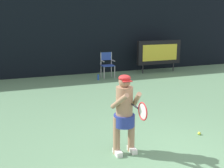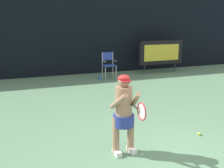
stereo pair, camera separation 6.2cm
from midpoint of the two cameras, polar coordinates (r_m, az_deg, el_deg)
The scene contains 7 objects.
backdrop_screen at distance 12.36m, azimuth -9.07°, elevation 10.20°, with size 18.00×0.12×3.66m.
scoreboard at distance 13.05m, azimuth 10.25°, elevation 6.50°, with size 2.20×0.21×1.50m.
umpire_chair at distance 11.72m, azimuth -0.56°, elevation 4.33°, with size 0.52×0.44×1.08m.
water_bottle at distance 11.33m, azimuth -2.48°, elevation 1.45°, with size 0.07×0.07×0.27m.
tennis_player at distance 5.03m, azimuth 2.85°, elevation -5.69°, with size 0.53×0.60×1.50m.
tennis_racket at distance 4.57m, azimuth 6.47°, elevation -5.63°, with size 0.03×0.60×0.31m.
tennis_ball_loose at distance 6.36m, azimuth 18.03°, elevation -9.83°, with size 0.07×0.07×0.07m.
Camera 2 is at (-2.37, -3.62, 2.47)m, focal length 43.80 mm.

